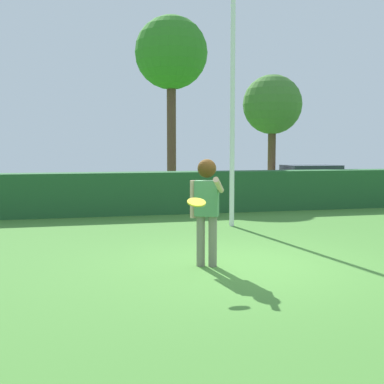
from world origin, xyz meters
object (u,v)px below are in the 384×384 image
person (207,200)px  willow_tree (171,55)px  parked_car_silver (311,178)px  frisbee (196,202)px  lamppost (233,80)px  maple_tree (272,106)px

person → willow_tree: size_ratio=0.23×
person → parked_car_silver: 13.87m
person → parked_car_silver: person is taller
frisbee → willow_tree: bearing=79.6°
parked_car_silver → person: bearing=-124.2°
lamppost → parked_car_silver: bearing=51.1°
frisbee → maple_tree: size_ratio=0.05×
person → lamppost: 5.11m
frisbee → lamppost: lamppost is taller
person → maple_tree: maple_tree is taller
maple_tree → willow_tree: bearing=152.2°
maple_tree → parked_car_silver: bearing=-28.3°
frisbee → parked_car_silver: size_ratio=0.07×
person → parked_car_silver: (7.78, 11.47, -0.42)m
lamppost → maple_tree: 9.36m
parked_car_silver → willow_tree: size_ratio=0.54×
lamppost → willow_tree: (0.59, 10.26, 2.44)m
frisbee → lamppost: size_ratio=0.04×
lamppost → maple_tree: bearing=61.0°
lamppost → person: bearing=-113.9°
person → frisbee: bearing=-115.4°
willow_tree → lamppost: bearing=-93.3°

